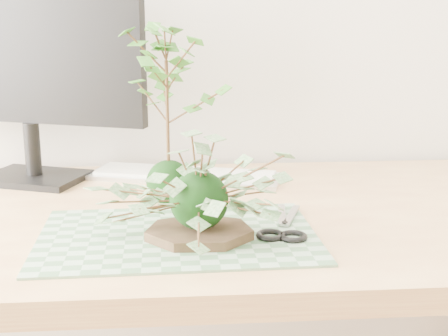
{
  "coord_description": "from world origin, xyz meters",
  "views": [
    {
      "loc": [
        -0.08,
        0.16,
        1.08
      ],
      "look_at": [
        0.0,
        1.14,
        0.84
      ],
      "focal_mm": 50.0,
      "sensor_mm": 36.0,
      "label": 1
    }
  ],
  "objects_px": {
    "ivy_kokedama": "(199,173)",
    "monitor": "(26,57)",
    "keyboard": "(185,175)",
    "desk": "(201,256)",
    "maple_kokedama": "(166,72)"
  },
  "relations": [
    {
      "from": "ivy_kokedama",
      "to": "keyboard",
      "type": "distance_m",
      "value": 0.39
    },
    {
      "from": "ivy_kokedama",
      "to": "keyboard",
      "type": "xyz_separation_m",
      "value": [
        -0.02,
        0.37,
        -0.1
      ]
    },
    {
      "from": "desk",
      "to": "monitor",
      "type": "bearing_deg",
      "value": 144.94
    },
    {
      "from": "monitor",
      "to": "desk",
      "type": "bearing_deg",
      "value": -14.45
    },
    {
      "from": "desk",
      "to": "ivy_kokedama",
      "type": "bearing_deg",
      "value": -93.13
    },
    {
      "from": "desk",
      "to": "monitor",
      "type": "distance_m",
      "value": 0.54
    },
    {
      "from": "desk",
      "to": "keyboard",
      "type": "relative_size",
      "value": 3.76
    },
    {
      "from": "ivy_kokedama",
      "to": "monitor",
      "type": "distance_m",
      "value": 0.53
    },
    {
      "from": "desk",
      "to": "ivy_kokedama",
      "type": "distance_m",
      "value": 0.25
    },
    {
      "from": "ivy_kokedama",
      "to": "keyboard",
      "type": "height_order",
      "value": "ivy_kokedama"
    },
    {
      "from": "desk",
      "to": "maple_kokedama",
      "type": "distance_m",
      "value": 0.34
    },
    {
      "from": "maple_kokedama",
      "to": "keyboard",
      "type": "xyz_separation_m",
      "value": [
        0.03,
        0.18,
        -0.24
      ]
    },
    {
      "from": "keyboard",
      "to": "monitor",
      "type": "bearing_deg",
      "value": -165.77
    },
    {
      "from": "maple_kokedama",
      "to": "keyboard",
      "type": "relative_size",
      "value": 0.82
    },
    {
      "from": "desk",
      "to": "ivy_kokedama",
      "type": "relative_size",
      "value": 5.06
    }
  ]
}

